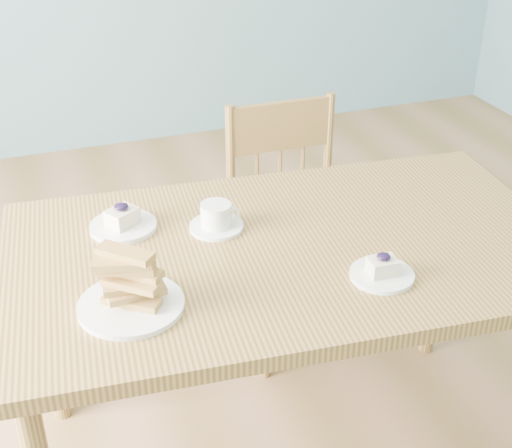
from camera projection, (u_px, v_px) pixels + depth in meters
name	position (u px, v px, depth m)	size (l,w,h in m)	color
room	(272.00, 12.00, 1.62)	(5.01, 5.01, 2.71)	#9A6948
dining_table	(288.00, 269.00, 1.88)	(1.51, 0.95, 0.77)	olive
dining_chair	(293.00, 229.00, 2.53)	(0.41, 0.39, 0.90)	olive
cheesecake_plate_near	(382.00, 271.00, 1.70)	(0.16, 0.16, 0.07)	white
cheesecake_plate_far	(123.00, 222.00, 1.90)	(0.18, 0.18, 0.08)	white
coffee_cup	(217.00, 218.00, 1.90)	(0.15, 0.15, 0.07)	white
biscotti_plate	(129.00, 289.00, 1.58)	(0.24, 0.24, 0.14)	white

